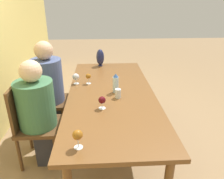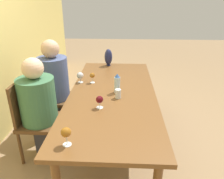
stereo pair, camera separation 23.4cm
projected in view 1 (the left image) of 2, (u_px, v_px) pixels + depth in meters
The scene contains 13 objects.
ground_plane at pixel (111, 144), 2.80m from camera, with size 14.00×14.00×0.00m, color #937551.
dining_table at pixel (111, 98), 2.54m from camera, with size 2.27×0.98×0.72m.
water_bottle at pixel (116, 83), 2.48m from camera, with size 0.07×0.07×0.23m.
water_tumbler at pixel (118, 93), 2.37m from camera, with size 0.06×0.06×0.10m.
vase at pixel (100, 57), 3.38m from camera, with size 0.12×0.12×0.26m.
wine_glass_0 at pixel (102, 100), 2.13m from camera, with size 0.07×0.07×0.13m.
wine_glass_1 at pixel (76, 77), 2.72m from camera, with size 0.08×0.08×0.14m.
wine_glass_2 at pixel (88, 77), 2.72m from camera, with size 0.07×0.07×0.13m.
wine_glass_3 at pixel (78, 135), 1.57m from camera, with size 0.08×0.08×0.15m.
chair_near at pixel (32, 122), 2.36m from camera, with size 0.44×0.44×0.92m.
chair_far at pixel (44, 98), 2.90m from camera, with size 0.44×0.44×0.92m.
person_near at pixel (39, 111), 2.31m from camera, with size 0.39×0.39×1.18m.
person_far at pixel (49, 86), 2.84m from camera, with size 0.39×0.39×1.25m.
Camera 1 is at (-2.28, 0.13, 1.77)m, focal length 35.00 mm.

